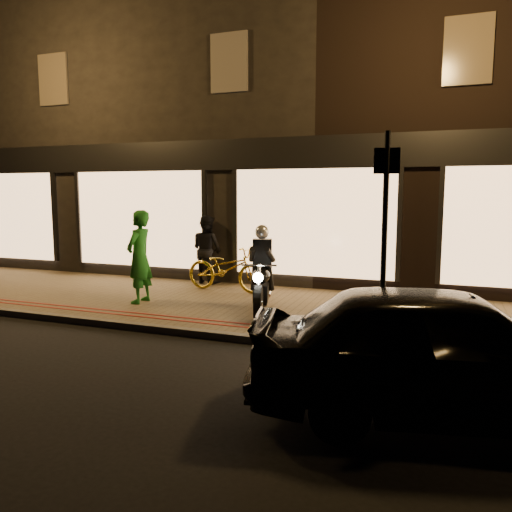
{
  "coord_description": "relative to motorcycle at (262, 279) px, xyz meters",
  "views": [
    {
      "loc": [
        2.66,
        -6.85,
        2.31
      ],
      "look_at": [
        -0.57,
        1.85,
        1.1
      ],
      "focal_mm": 35.0,
      "sensor_mm": 36.0,
      "label": 1
    }
  ],
  "objects": [
    {
      "name": "red_kerb_lines",
      "position": [
        0.32,
        -0.93,
        -0.61
      ],
      "size": [
        50.0,
        0.26,
        0.01
      ],
      "color": "maroon",
      "rests_on": "sidewalk"
    },
    {
      "name": "kerb_stone",
      "position": [
        0.32,
        -1.43,
        -0.67
      ],
      "size": [
        50.0,
        0.14,
        0.12
      ],
      "primitive_type": "cube",
      "color": "#59544C",
      "rests_on": "ground"
    },
    {
      "name": "sign_post",
      "position": [
        2.25,
        -1.23,
        1.06
      ],
      "size": [
        0.35,
        0.09,
        3.0
      ],
      "rotation": [
        0.0,
        0.0,
        0.15
      ],
      "color": "black",
      "rests_on": "sidewalk"
    },
    {
      "name": "building_row",
      "position": [
        0.32,
        7.51,
        3.51
      ],
      "size": [
        48.0,
        10.11,
        8.5
      ],
      "color": "black",
      "rests_on": "ground"
    },
    {
      "name": "parked_car",
      "position": [
        3.11,
        -3.04,
        -0.04
      ],
      "size": [
        4.34,
        2.49,
        1.39
      ],
      "primitive_type": "imported",
      "rotation": [
        0.0,
        0.0,
        1.79
      ],
      "color": "black",
      "rests_on": "ground"
    },
    {
      "name": "bicycle_gold",
      "position": [
        -1.39,
        1.58,
        -0.11
      ],
      "size": [
        1.98,
        0.86,
        1.01
      ],
      "primitive_type": "imported",
      "rotation": [
        0.0,
        0.0,
        1.47
      ],
      "color": "gold",
      "rests_on": "sidewalk"
    },
    {
      "name": "sidewalk",
      "position": [
        0.32,
        0.52,
        -0.67
      ],
      "size": [
        50.0,
        4.0,
        0.12
      ],
      "primitive_type": "cube",
      "color": "brown",
      "rests_on": "ground"
    },
    {
      "name": "person_dark",
      "position": [
        -2.21,
        2.31,
        0.2
      ],
      "size": [
        0.97,
        0.87,
        1.62
      ],
      "primitive_type": "imported",
      "rotation": [
        0.0,
        0.0,
        2.75
      ],
      "color": "black",
      "rests_on": "sidewalk"
    },
    {
      "name": "person_green",
      "position": [
        -2.53,
        -0.05,
        0.3
      ],
      "size": [
        0.45,
        0.67,
        1.82
      ],
      "primitive_type": "imported",
      "rotation": [
        0.0,
        0.0,
        -1.55
      ],
      "color": "#1D7020",
      "rests_on": "sidewalk"
    },
    {
      "name": "motorcycle",
      "position": [
        0.0,
        0.0,
        0.0
      ],
      "size": [
        0.74,
        1.9,
        1.59
      ],
      "rotation": [
        0.0,
        0.0,
        0.27
      ],
      "color": "black",
      "rests_on": "sidewalk"
    },
    {
      "name": "ground",
      "position": [
        0.32,
        -1.48,
        -0.73
      ],
      "size": [
        90.0,
        90.0,
        0.0
      ],
      "primitive_type": "plane",
      "color": "black",
      "rests_on": "ground"
    }
  ]
}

